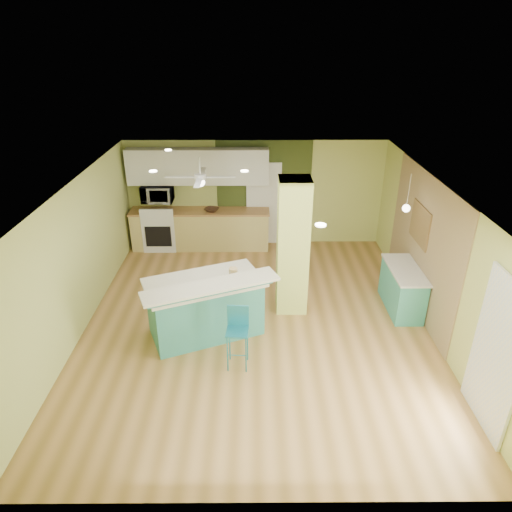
{
  "coord_description": "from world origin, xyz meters",
  "views": [
    {
      "loc": [
        -0.04,
        -6.82,
        4.66
      ],
      "look_at": [
        -0.0,
        0.4,
        1.12
      ],
      "focal_mm": 32.0,
      "sensor_mm": 36.0,
      "label": 1
    }
  ],
  "objects_px": {
    "side_counter": "(402,289)",
    "fruit_bowl": "(212,210)",
    "bar_stool": "(238,327)",
    "canister": "(233,272)",
    "peninsula": "(206,306)"
  },
  "relations": [
    {
      "from": "bar_stool",
      "to": "side_counter",
      "type": "relative_size",
      "value": 0.78
    },
    {
      "from": "peninsula",
      "to": "side_counter",
      "type": "xyz_separation_m",
      "value": [
        3.56,
        0.76,
        -0.12
      ]
    },
    {
      "from": "side_counter",
      "to": "fruit_bowl",
      "type": "xyz_separation_m",
      "value": [
        -3.71,
        2.68,
        0.56
      ]
    },
    {
      "from": "fruit_bowl",
      "to": "peninsula",
      "type": "bearing_deg",
      "value": -87.36
    },
    {
      "from": "side_counter",
      "to": "fruit_bowl",
      "type": "bearing_deg",
      "value": 144.22
    },
    {
      "from": "bar_stool",
      "to": "fruit_bowl",
      "type": "xyz_separation_m",
      "value": [
        -0.73,
        4.25,
        0.31
      ]
    },
    {
      "from": "peninsula",
      "to": "canister",
      "type": "xyz_separation_m",
      "value": [
        0.47,
        0.18,
        0.55
      ]
    },
    {
      "from": "bar_stool",
      "to": "fruit_bowl",
      "type": "height_order",
      "value": "fruit_bowl"
    },
    {
      "from": "canister",
      "to": "side_counter",
      "type": "bearing_deg",
      "value": 10.74
    },
    {
      "from": "fruit_bowl",
      "to": "canister",
      "type": "relative_size",
      "value": 2.08
    },
    {
      "from": "side_counter",
      "to": "fruit_bowl",
      "type": "distance_m",
      "value": 4.61
    },
    {
      "from": "peninsula",
      "to": "side_counter",
      "type": "relative_size",
      "value": 1.8
    },
    {
      "from": "bar_stool",
      "to": "fruit_bowl",
      "type": "bearing_deg",
      "value": 103.81
    },
    {
      "from": "bar_stool",
      "to": "canister",
      "type": "distance_m",
      "value": 1.07
    },
    {
      "from": "side_counter",
      "to": "canister",
      "type": "height_order",
      "value": "canister"
    }
  ]
}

